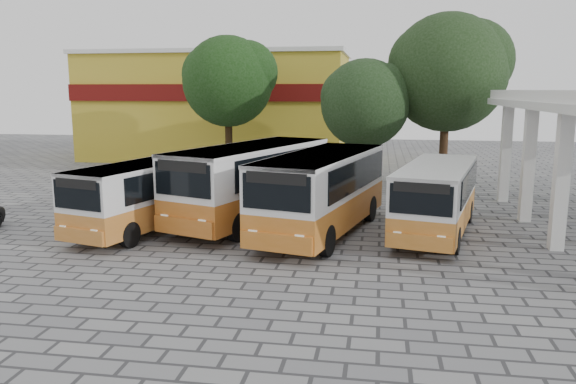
% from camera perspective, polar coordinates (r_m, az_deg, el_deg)
% --- Properties ---
extents(ground, '(90.00, 90.00, 0.00)m').
position_cam_1_polar(ground, '(18.90, 3.51, -6.30)').
color(ground, slate).
rests_on(ground, ground).
extents(shophouse_block, '(20.40, 10.40, 8.30)m').
position_cam_1_polar(shophouse_block, '(45.85, -6.97, 8.72)').
color(shophouse_block, '#B29A24').
rests_on(shophouse_block, ground).
extents(bus_far_left, '(4.09, 7.79, 2.65)m').
position_cam_1_polar(bus_far_left, '(22.44, -13.97, 0.10)').
color(bus_far_left, '#BE7129').
rests_on(bus_far_left, ground).
extents(bus_centre_left, '(5.47, 9.41, 3.18)m').
position_cam_1_polar(bus_centre_left, '(23.03, -3.67, 1.41)').
color(bus_centre_left, '#B4601D').
rests_on(bus_centre_left, ground).
extents(bus_centre_right, '(4.53, 8.97, 3.07)m').
position_cam_1_polar(bus_centre_right, '(21.15, 3.51, 0.43)').
color(bus_centre_right, '#BD681F').
rests_on(bus_centre_right, ground).
extents(bus_far_right, '(3.88, 7.79, 2.67)m').
position_cam_1_polar(bus_far_right, '(21.76, 14.88, -0.24)').
color(bus_far_right, '#BC6F26').
rests_on(bus_far_right, ground).
extents(tree_left, '(5.86, 5.58, 8.71)m').
position_cam_1_polar(tree_left, '(35.45, -6.02, 11.40)').
color(tree_left, black).
rests_on(tree_left, ground).
extents(tree_middle, '(5.14, 4.90, 7.11)m').
position_cam_1_polar(tree_middle, '(31.63, 7.94, 9.19)').
color(tree_middle, '#412717').
rests_on(tree_middle, ground).
extents(tree_right, '(6.90, 6.57, 9.63)m').
position_cam_1_polar(tree_right, '(33.20, 16.04, 11.95)').
color(tree_right, '#472E1A').
rests_on(tree_right, ground).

